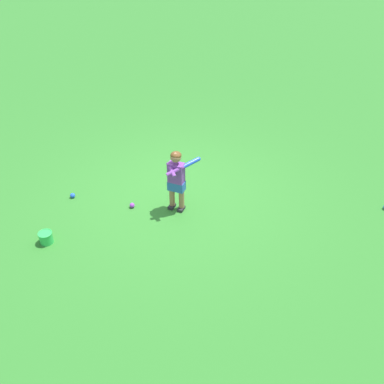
% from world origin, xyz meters
% --- Properties ---
extents(ground_plane, '(40.00, 40.00, 0.00)m').
position_xyz_m(ground_plane, '(0.00, 0.00, 0.00)').
color(ground_plane, '#2D7528').
extents(child_batter, '(0.60, 0.41, 1.08)m').
position_xyz_m(child_batter, '(0.35, 0.23, 0.65)').
color(child_batter, '#232328').
rests_on(child_batter, ground).
extents(play_ball_center_lawn, '(0.09, 0.09, 0.09)m').
position_xyz_m(play_ball_center_lawn, '(1.10, -1.46, 0.04)').
color(play_ball_center_lawn, blue).
rests_on(play_ball_center_lawn, ground).
extents(play_ball_far_left, '(0.09, 0.09, 0.09)m').
position_xyz_m(play_ball_far_left, '(0.75, -0.42, 0.04)').
color(play_ball_far_left, purple).
rests_on(play_ball_far_left, ground).
extents(toy_bucket, '(0.22, 0.22, 0.19)m').
position_xyz_m(toy_bucket, '(2.13, -0.95, 0.10)').
color(toy_bucket, green).
rests_on(toy_bucket, ground).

